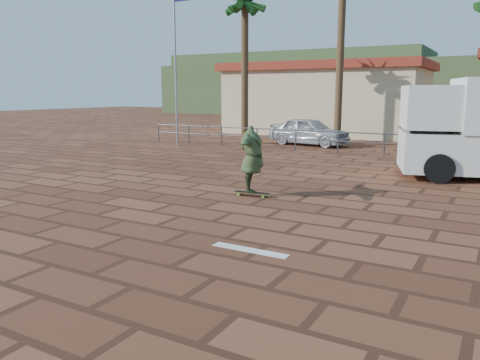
# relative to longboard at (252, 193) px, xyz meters

# --- Properties ---
(ground) EXTENTS (120.00, 120.00, 0.00)m
(ground) POSITION_rel_longboard_xyz_m (1.26, -2.57, -0.08)
(ground) COLOR brown
(ground) RESTS_ON ground
(paint_stripe) EXTENTS (1.40, 0.22, 0.01)m
(paint_stripe) POSITION_rel_longboard_xyz_m (1.96, -3.77, -0.08)
(paint_stripe) COLOR white
(paint_stripe) RESTS_ON ground
(guardrail) EXTENTS (24.06, 0.06, 1.00)m
(guardrail) POSITION_rel_longboard_xyz_m (1.26, 9.43, 0.60)
(guardrail) COLOR #47494F
(guardrail) RESTS_ON ground
(flagpole) EXTENTS (1.30, 0.10, 8.00)m
(flagpole) POSITION_rel_longboard_xyz_m (-8.61, 8.43, 4.56)
(flagpole) COLOR gray
(flagpole) RESTS_ON ground
(palm_far_left) EXTENTS (2.40, 2.40, 8.25)m
(palm_far_left) POSITION_rel_longboard_xyz_m (-6.24, 10.93, 6.75)
(palm_far_left) COLOR brown
(palm_far_left) RESTS_ON ground
(building_west) EXTENTS (12.60, 7.60, 4.50)m
(building_west) POSITION_rel_longboard_xyz_m (-4.74, 19.43, 2.20)
(building_west) COLOR beige
(building_west) RESTS_ON ground
(hill_front) EXTENTS (70.00, 18.00, 6.00)m
(hill_front) POSITION_rel_longboard_xyz_m (1.26, 47.43, 2.92)
(hill_front) COLOR #384C28
(hill_front) RESTS_ON ground
(hill_back) EXTENTS (35.00, 14.00, 8.00)m
(hill_back) POSITION_rel_longboard_xyz_m (-20.74, 53.43, 3.92)
(hill_back) COLOR #384C28
(hill_back) RESTS_ON ground
(longboard) EXTENTS (1.00, 0.33, 0.10)m
(longboard) POSITION_rel_longboard_xyz_m (0.00, 0.00, 0.00)
(longboard) COLOR olive
(longboard) RESTS_ON ground
(skateboarder) EXTENTS (1.32, 2.20, 1.74)m
(skateboarder) POSITION_rel_longboard_xyz_m (0.00, 0.00, 0.89)
(skateboarder) COLOR #374826
(skateboarder) RESTS_ON longboard
(car_silver) EXTENTS (4.35, 2.27, 1.41)m
(car_silver) POSITION_rel_longboard_xyz_m (-3.09, 12.01, 0.63)
(car_silver) COLOR #BABBC1
(car_silver) RESTS_ON ground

